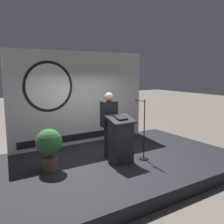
{
  "coord_description": "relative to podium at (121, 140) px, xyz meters",
  "views": [
    {
      "loc": [
        -3.39,
        -5.13,
        2.55
      ],
      "look_at": [
        0.04,
        0.18,
        1.5
      ],
      "focal_mm": 40.54,
      "sensor_mm": 36.0,
      "label": 1
    }
  ],
  "objects": [
    {
      "name": "speaker_person",
      "position": [
        -0.04,
        0.48,
        0.3
      ],
      "size": [
        0.4,
        0.26,
        1.7
      ],
      "color": "black",
      "rests_on": "stage_platform"
    },
    {
      "name": "potted_plant",
      "position": [
        -1.64,
        0.49,
        0.01
      ],
      "size": [
        0.6,
        0.6,
        0.95
      ],
      "color": "brown",
      "rests_on": "stage_platform"
    },
    {
      "name": "ground_plane",
      "position": [
        -0.04,
        0.22,
        -0.87
      ],
      "size": [
        40.0,
        40.0,
        0.0
      ],
      "primitive_type": "plane",
      "color": "#6B6056"
    },
    {
      "name": "banner_display",
      "position": [
        -0.09,
        2.06,
        0.84
      ],
      "size": [
        4.43,
        0.12,
        2.81
      ],
      "color": "silver",
      "rests_on": "stage_platform"
    },
    {
      "name": "podium",
      "position": [
        0.0,
        0.0,
        0.0
      ],
      "size": [
        0.64,
        0.49,
        1.17
      ],
      "color": "#26262B",
      "rests_on": "stage_platform"
    },
    {
      "name": "stage_platform",
      "position": [
        -0.04,
        0.22,
        -0.72
      ],
      "size": [
        6.4,
        4.0,
        0.3
      ],
      "primitive_type": "cube",
      "color": "black",
      "rests_on": "ground"
    },
    {
      "name": "microphone_stand",
      "position": [
        0.61,
        -0.1,
        -0.03
      ],
      "size": [
        0.24,
        0.49,
        1.54
      ],
      "color": "black",
      "rests_on": "stage_platform"
    }
  ]
}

